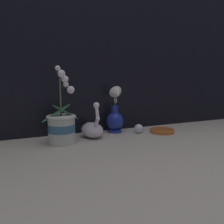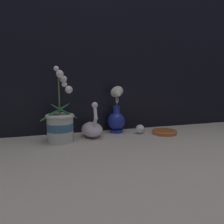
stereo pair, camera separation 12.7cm
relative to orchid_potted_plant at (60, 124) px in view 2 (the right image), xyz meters
The scene contains 7 objects.
ground_plane 0.35m from the orchid_potted_plant, 20.00° to the right, with size 2.80×2.80×0.00m, color #BCB2A3.
window_backdrop 0.63m from the orchid_potted_plant, 31.43° to the left, with size 2.80×0.03×1.20m.
orchid_potted_plant is the anchor object (origin of this frame).
swan_figurine 0.20m from the orchid_potted_plant, 17.49° to the left, with size 0.12×0.22×0.21m.
blue_vase 0.37m from the orchid_potted_plant, 17.01° to the left, with size 0.11×0.13×0.29m.
glass_sphere 0.49m from the orchid_potted_plant, ahead, with size 0.06×0.06×0.06m.
amber_dish 0.63m from the orchid_potted_plant, ahead, with size 0.15×0.15×0.02m.
Camera 2 is at (-0.40, -1.05, 0.33)m, focal length 35.00 mm.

